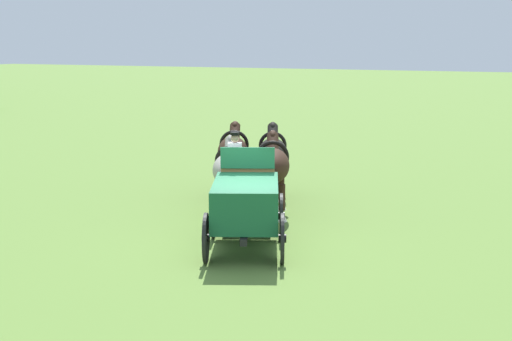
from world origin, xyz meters
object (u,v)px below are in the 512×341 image
object	(u,v)px
draft_horse_rear_near	(228,170)
draft_horse_rear_off	(273,167)
draft_horse_lead_near	(233,153)
draft_horse_lead_off	(273,154)
show_wagon	(246,202)

from	to	relation	value
draft_horse_rear_near	draft_horse_rear_off	bearing A→B (deg)	-67.05
draft_horse_rear_off	draft_horse_lead_near	bearing A→B (deg)	50.28
draft_horse_rear_off	draft_horse_lead_near	size ratio (longest dim) A/B	1.03
draft_horse_rear_near	draft_horse_lead_near	world-z (taller)	draft_horse_lead_near
draft_horse_rear_near	draft_horse_lead_off	xyz separation A→B (m)	(2.90, -0.15, 0.10)
show_wagon	draft_horse_rear_near	distance (m)	3.65
show_wagon	draft_horse_rear_off	size ratio (longest dim) A/B	1.86
draft_horse_lead_off	show_wagon	bearing A→B (deg)	-162.33
draft_horse_rear_near	draft_horse_rear_off	size ratio (longest dim) A/B	0.99
draft_horse_rear_off	draft_horse_rear_near	bearing A→B (deg)	112.95
draft_horse_rear_off	draft_horse_lead_off	distance (m)	2.61
show_wagon	draft_horse_rear_off	distance (m)	3.64
draft_horse_rear_near	draft_horse_lead_near	bearing A→B (deg)	23.72
show_wagon	draft_horse_lead_off	world-z (taller)	show_wagon
draft_horse_lead_near	draft_horse_lead_off	xyz separation A→B (m)	(0.53, -1.19, -0.02)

